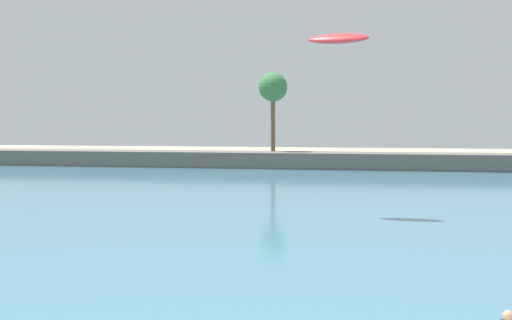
% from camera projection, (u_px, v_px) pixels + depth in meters
% --- Properties ---
extents(sea, '(220.00, 101.00, 0.06)m').
position_uv_depth(sea, '(328.00, 176.00, 65.22)').
color(sea, teal).
rests_on(sea, ground).
extents(palm_headland, '(115.05, 6.16, 12.86)m').
position_uv_depth(palm_headland, '(365.00, 149.00, 74.78)').
color(palm_headland, '#605B54').
rests_on(palm_headland, ground).
extents(kite_aloft_high_over_bay, '(3.52, 1.62, 0.89)m').
position_uv_depth(kite_aloft_high_over_bay, '(338.00, 38.00, 37.32)').
color(kite_aloft_high_over_bay, red).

